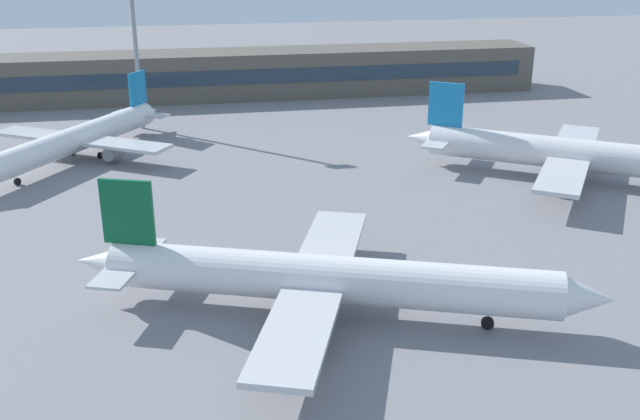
% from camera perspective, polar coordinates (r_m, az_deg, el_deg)
% --- Properties ---
extents(ground_plane, '(400.00, 400.00, 0.00)m').
position_cam_1_polar(ground_plane, '(78.75, -5.04, -2.38)').
color(ground_plane, gray).
extents(terminal_building, '(129.93, 12.13, 9.00)m').
position_cam_1_polar(terminal_building, '(149.04, -8.18, 10.40)').
color(terminal_building, '#5B564C').
rests_on(terminal_building, ground_plane).
extents(airplane_near, '(44.25, 31.68, 11.38)m').
position_cam_1_polar(airplane_near, '(62.01, 0.96, -5.46)').
color(airplane_near, white).
rests_on(airplane_near, ground_plane).
extents(airplane_mid, '(41.26, 30.90, 11.77)m').
position_cam_1_polar(airplane_mid, '(101.94, 19.73, 4.03)').
color(airplane_mid, silver).
rests_on(airplane_mid, ground_plane).
extents(airplane_far, '(26.58, 36.35, 10.21)m').
position_cam_1_polar(airplane_far, '(110.93, -18.60, 5.21)').
color(airplane_far, white).
rests_on(airplane_far, ground_plane).
extents(floodlight_tower_west, '(3.20, 0.80, 28.52)m').
position_cam_1_polar(floodlight_tower_west, '(124.76, -14.30, 13.48)').
color(floodlight_tower_west, gray).
rests_on(floodlight_tower_west, ground_plane).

